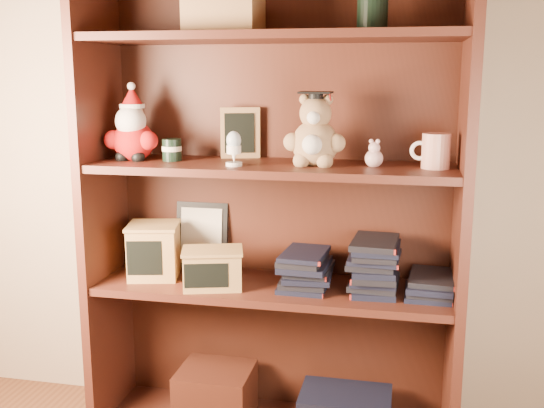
{
  "coord_description": "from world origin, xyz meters",
  "views": [
    {
      "loc": [
        0.47,
        -0.64,
        1.23
      ],
      "look_at": [
        0.05,
        1.3,
        0.82
      ],
      "focal_mm": 42.0,
      "sensor_mm": 36.0,
      "label": 1
    }
  ],
  "objects": [
    {
      "name": "egg_cup",
      "position": [
        -0.05,
        1.23,
        1.01
      ],
      "size": [
        0.05,
        0.05,
        0.11
      ],
      "color": "white",
      "rests_on": "shelf_upper"
    },
    {
      "name": "pink_figurine",
      "position": [
        0.37,
        1.31,
        0.98
      ],
      "size": [
        0.06,
        0.06,
        0.09
      ],
      "color": "#D3A5A3",
      "rests_on": "shelf_upper"
    },
    {
      "name": "bookcase",
      "position": [
        0.05,
        1.36,
        0.78
      ],
      "size": [
        1.2,
        0.35,
        1.6
      ],
      "color": "#461E14",
      "rests_on": "ground"
    },
    {
      "name": "shelf_upper",
      "position": [
        0.05,
        1.3,
        0.94
      ],
      "size": [
        1.14,
        0.33,
        0.02
      ],
      "color": "#461E14",
      "rests_on": "ground"
    },
    {
      "name": "grad_teddy_bear",
      "position": [
        0.19,
        1.3,
        1.04
      ],
      "size": [
        0.19,
        0.16,
        0.23
      ],
      "color": "#A17E55",
      "rests_on": "shelf_upper"
    },
    {
      "name": "book_stack_mid",
      "position": [
        0.38,
        1.3,
        0.63
      ],
      "size": [
        0.14,
        0.2,
        0.16
      ],
      "color": "black",
      "rests_on": "shelf_lower"
    },
    {
      "name": "book_stack_left",
      "position": [
        0.17,
        1.3,
        0.61
      ],
      "size": [
        0.14,
        0.2,
        0.11
      ],
      "color": "black",
      "rests_on": "shelf_lower"
    },
    {
      "name": "shelf_lower",
      "position": [
        0.05,
        1.3,
        0.54
      ],
      "size": [
        1.14,
        0.33,
        0.02
      ],
      "color": "#461E14",
      "rests_on": "ground"
    },
    {
      "name": "certificate_frame",
      "position": [
        -0.23,
        1.44,
        0.67
      ],
      "size": [
        0.19,
        0.05,
        0.23
      ],
      "color": "black",
      "rests_on": "shelf_lower"
    },
    {
      "name": "santa_plush",
      "position": [
        -0.41,
        1.3,
        1.04
      ],
      "size": [
        0.18,
        0.13,
        0.26
      ],
      "color": "#A50F0F",
      "rests_on": "shelf_upper"
    },
    {
      "name": "teachers_tin",
      "position": [
        -0.28,
        1.31,
        0.99
      ],
      "size": [
        0.06,
        0.06,
        0.07
      ],
      "color": "black",
      "rests_on": "shelf_upper"
    },
    {
      "name": "chalkboard_plaque",
      "position": [
        -0.08,
        1.42,
        1.03
      ],
      "size": [
        0.13,
        0.09,
        0.17
      ],
      "color": "#9E7547",
      "rests_on": "shelf_upper"
    },
    {
      "name": "pencils_box",
      "position": [
        -0.13,
        1.24,
        0.61
      ],
      "size": [
        0.22,
        0.19,
        0.13
      ],
      "color": "tan",
      "rests_on": "shelf_lower"
    },
    {
      "name": "book_stack_right",
      "position": [
        0.55,
        1.3,
        0.58
      ],
      "size": [
        0.14,
        0.2,
        0.06
      ],
      "color": "black",
      "rests_on": "shelf_lower"
    },
    {
      "name": "teacher_mug",
      "position": [
        0.55,
        1.3,
        1.0
      ],
      "size": [
        0.12,
        0.08,
        0.11
      ],
      "color": "silver",
      "rests_on": "shelf_upper"
    },
    {
      "name": "treats_box",
      "position": [
        -0.36,
        1.3,
        0.64
      ],
      "size": [
        0.2,
        0.2,
        0.18
      ],
      "color": "tan",
      "rests_on": "shelf_lower"
    }
  ]
}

